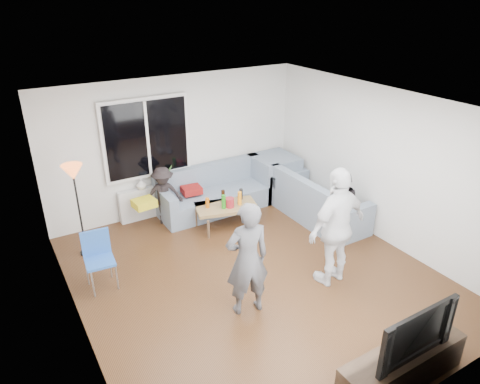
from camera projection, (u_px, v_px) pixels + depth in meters
floor at (255, 277)px, 6.72m from camera, size 5.00×5.50×0.04m
ceiling at (257, 106)px, 5.61m from camera, size 5.00×5.50×0.04m
wall_back at (177, 145)px, 8.32m from camera, size 5.00×0.04×2.60m
wall_front at (420, 313)px, 4.01m from camera, size 5.00×0.04×2.60m
wall_left at (69, 249)px, 4.99m from camera, size 0.04×5.50×2.60m
wall_right at (383, 165)px, 7.34m from camera, size 0.04×5.50×2.60m
window_frame at (147, 138)px, 7.87m from camera, size 1.62×0.06×1.47m
window_glass at (147, 139)px, 7.84m from camera, size 1.50×0.02×1.35m
window_mullion at (148, 139)px, 7.83m from camera, size 0.05×0.03×1.35m
radiator at (153, 201)px, 8.36m from camera, size 1.30×0.12×0.62m
potted_plant at (168, 174)px, 8.29m from camera, size 0.23×0.21×0.36m
vase at (141, 184)px, 8.07m from camera, size 0.23×0.23×0.19m
sofa_back_section at (217, 189)px, 8.56m from camera, size 2.30×0.85×0.85m
sofa_right_section at (319, 198)px, 8.20m from camera, size 2.00×0.85×0.85m
sofa_corner at (274, 176)px, 9.20m from camera, size 0.85×0.85×0.85m
cushion_yellow at (144, 203)px, 7.83m from camera, size 0.41×0.36×0.14m
cushion_red at (192, 190)px, 8.34m from camera, size 0.39×0.34×0.13m
coffee_table at (226, 215)px, 8.07m from camera, size 1.22×0.87×0.40m
pitcher at (229, 203)px, 7.91m from camera, size 0.17×0.17×0.17m
side_chair at (100, 262)px, 6.29m from camera, size 0.43×0.43×0.86m
floor_lamp at (79, 211)px, 6.96m from camera, size 0.32×0.32×1.56m
player_left at (247, 259)px, 5.67m from camera, size 0.65×0.49×1.62m
player_right at (337, 227)px, 6.25m from camera, size 1.10×0.55×1.81m
spectator_right at (343, 204)px, 7.66m from camera, size 0.47×0.59×1.14m
spectator_back at (164, 195)px, 8.03m from camera, size 0.79×0.57×1.10m
tv_console at (402, 367)px, 4.82m from camera, size 1.60×0.40×0.44m
television at (410, 329)px, 4.60m from camera, size 1.08×0.14×0.62m
bottle_e at (241, 194)px, 8.19m from camera, size 0.07×0.07×0.21m
bottle_a at (207, 203)px, 7.88m from camera, size 0.07×0.07×0.19m
bottle_c at (223, 196)px, 8.11m from camera, size 0.07×0.07×0.22m
bottle_d at (240, 198)px, 7.97m from camera, size 0.07×0.07×0.25m
bottle_b at (224, 202)px, 7.83m from camera, size 0.08×0.08×0.26m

